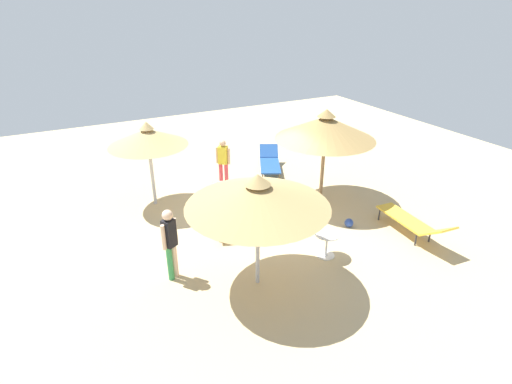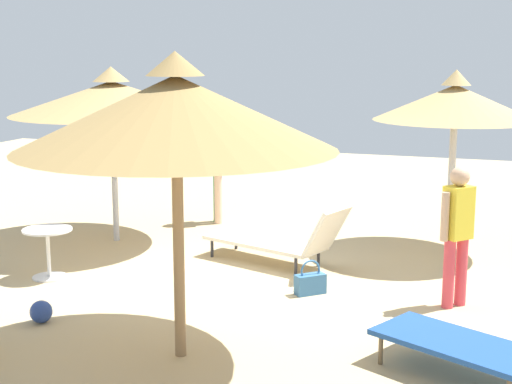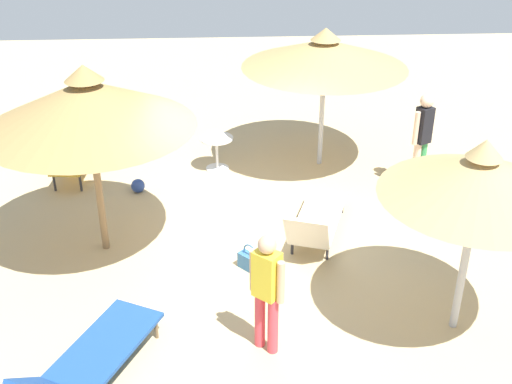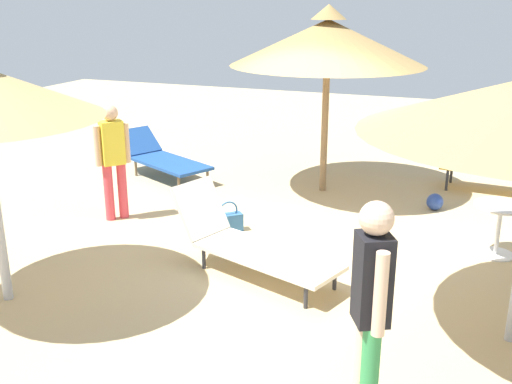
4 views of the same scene
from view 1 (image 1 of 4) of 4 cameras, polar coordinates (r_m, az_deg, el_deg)
name	(u,v)px [view 1 (image 1 of 4)]	position (r m, az deg, el deg)	size (l,w,h in m)	color
ground	(261,217)	(11.84, 0.71, -3.49)	(24.00, 24.00, 0.10)	tan
parasol_umbrella_back	(326,128)	(12.05, 9.82, 8.95)	(2.96, 2.96, 2.87)	olive
parasol_umbrella_far_right	(148,137)	(12.05, -15.08, 7.49)	(2.28, 2.28, 2.60)	#B2B2B7
parasol_umbrella_edge	(258,195)	(8.08, 0.24, -0.45)	(2.99, 2.99, 2.62)	#B2B2B7
lounge_chair_near_right	(270,162)	(14.75, 1.96, 4.33)	(2.08, 1.49, 0.72)	#1E478C
lounge_chair_center	(414,222)	(11.37, 21.41, -3.98)	(2.36, 0.73, 0.84)	gold
lounge_chair_near_left	(227,211)	(11.30, -4.20, -2.71)	(2.15, 1.26, 0.90)	silver
person_standing_far_left	(170,241)	(8.99, -12.06, -6.74)	(0.31, 0.39, 1.73)	beige
person_standing_front	(223,160)	(13.37, -4.67, 4.54)	(0.36, 0.39, 1.61)	#D83F4C
handbag	(249,200)	(12.35, -1.01, -1.19)	(0.37, 0.36, 0.42)	#336699
side_table_round	(327,240)	(9.96, 10.01, -6.76)	(0.62, 0.62, 0.64)	silver
beach_ball	(349,223)	(11.47, 13.02, -4.27)	(0.24, 0.24, 0.24)	navy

